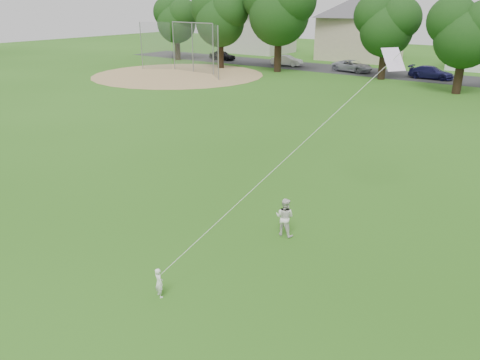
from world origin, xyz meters
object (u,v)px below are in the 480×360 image
Objects in this scene: older_boy at (285,217)px; kite at (292,153)px; baseball_backstop at (189,48)px; toddler at (159,283)px.

older_boy is 0.12× the size of kite.
kite is 0.92× the size of baseball_backstop.
older_boy is 2.43m from kite.
kite is (1.21, 4.66, 2.63)m from toddler.
older_boy is 0.11× the size of baseball_backstop.
baseball_backstop is (-28.56, 26.85, -0.47)m from kite.
kite is at bearing -43.23° from baseball_backstop.
baseball_backstop is (-28.21, 26.54, 1.92)m from older_boy.
kite is at bearing 132.25° from older_boy.
kite reaches higher than toddler.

